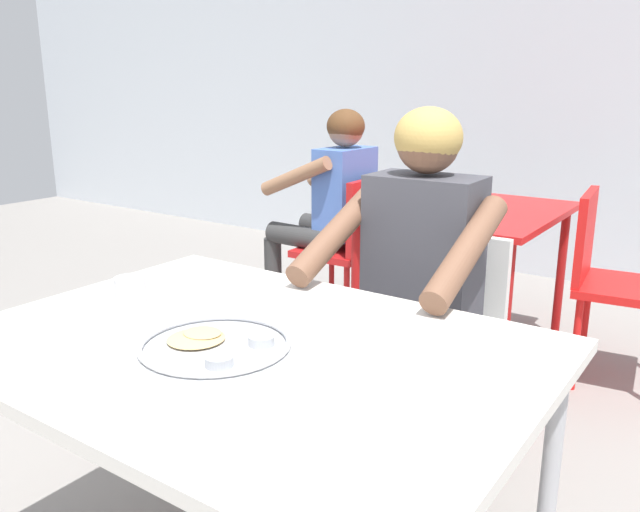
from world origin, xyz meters
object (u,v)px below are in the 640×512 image
object	(u,v)px
chair_foreground	(435,334)
patron_background	(331,196)
table_foreground	(247,368)
thali_tray	(215,344)
diner_foreground	(410,279)
drinking_cup	(129,297)
chair_red_left	(351,240)
chair_red_right	(608,273)
table_background_red	(466,224)

from	to	relation	value
chair_foreground	patron_background	size ratio (longest dim) A/B	0.70
table_foreground	thali_tray	bearing A→B (deg)	-112.14
chair_foreground	diner_foreground	bearing A→B (deg)	-88.80
drinking_cup	chair_red_left	world-z (taller)	drinking_cup
thali_tray	patron_background	world-z (taller)	patron_background
thali_tray	chair_red_right	world-z (taller)	chair_red_right
thali_tray	chair_foreground	distance (m)	1.00
diner_foreground	patron_background	world-z (taller)	diner_foreground
thali_tray	patron_background	xyz separation A→B (m)	(-1.03, 1.98, -0.05)
chair_red_left	chair_red_right	xyz separation A→B (m)	(1.30, 0.06, 0.02)
table_background_red	thali_tray	bearing A→B (deg)	-83.27
thali_tray	table_background_red	bearing A→B (deg)	96.73
chair_red_left	patron_background	world-z (taller)	patron_background
table_foreground	chair_red_right	distance (m)	1.99
table_foreground	chair_red_right	size ratio (longest dim) A/B	1.52
table_foreground	chair_foreground	bearing A→B (deg)	85.87
chair_foreground	chair_red_right	distance (m)	1.11
thali_tray	table_background_red	size ratio (longest dim) A/B	0.35
chair_red_right	patron_background	world-z (taller)	patron_background
table_foreground	patron_background	xyz separation A→B (m)	(-1.06, 1.91, 0.02)
table_foreground	thali_tray	world-z (taller)	thali_tray
thali_tray	chair_foreground	bearing A→B (deg)	84.47
chair_red_left	chair_foreground	bearing A→B (deg)	-45.89
table_foreground	diner_foreground	world-z (taller)	diner_foreground
thali_tray	diner_foreground	distance (m)	0.75
thali_tray	chair_foreground	size ratio (longest dim) A/B	0.41
chair_red_left	patron_background	distance (m)	0.28
table_foreground	patron_background	distance (m)	2.18
table_foreground	diner_foreground	size ratio (longest dim) A/B	1.04
drinking_cup	patron_background	distance (m)	2.09
chair_foreground	table_background_red	world-z (taller)	chair_foreground
chair_red_right	table_background_red	bearing A→B (deg)	-177.13
thali_tray	table_background_red	distance (m)	1.99
chair_red_left	drinking_cup	bearing A→B (deg)	-73.74
drinking_cup	diner_foreground	distance (m)	0.83
diner_foreground	chair_foreground	bearing A→B (deg)	91.20
table_foreground	drinking_cup	size ratio (longest dim) A/B	12.51
patron_background	chair_foreground	bearing A→B (deg)	-42.56
table_foreground	chair_red_left	size ratio (longest dim) A/B	1.56
drinking_cup	table_background_red	bearing A→B (deg)	87.78
table_foreground	diner_foreground	bearing A→B (deg)	84.20
table_foreground	chair_foreground	xyz separation A→B (m)	(0.06, 0.88, -0.20)
table_foreground	thali_tray	size ratio (longest dim) A/B	3.88
thali_tray	chair_red_left	bearing A→B (deg)	114.09
table_background_red	table_foreground	bearing A→B (deg)	-82.18
drinking_cup	chair_red_right	bearing A→B (deg)	69.73
thali_tray	drinking_cup	size ratio (longest dim) A/B	3.22
patron_background	drinking_cup	bearing A→B (deg)	-69.88
chair_foreground	chair_red_right	world-z (taller)	chair_red_right
thali_tray	diner_foreground	xyz separation A→B (m)	(0.10, 0.74, -0.02)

